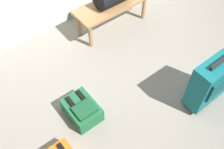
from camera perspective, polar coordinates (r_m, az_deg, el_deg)
The scene contains 4 objects.
ground_plane at distance 2.85m, azimuth 5.60°, elevation -4.61°, with size 6.60×6.60×0.00m, color gray.
bench at distance 3.41m, azimuth 0.04°, elevation 14.56°, with size 1.00×0.36×0.37m.
suitcase_upright_teal at distance 2.73m, azimuth 20.91°, elevation -1.41°, with size 0.47×0.22×0.62m.
backpack_green at distance 2.65m, azimuth -6.58°, elevation -7.68°, with size 0.28×0.38×0.21m.
Camera 1 is at (-1.19, -1.07, 2.36)m, focal length 41.74 mm.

